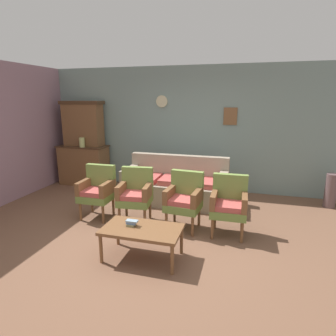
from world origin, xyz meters
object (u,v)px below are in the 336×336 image
object	(u,v)px
book_stack_on_table	(132,223)
floor_vase_by_wall	(331,191)
coffee_table	(142,231)
armchair_near_couch_end	(229,203)
armchair_by_doorway	(98,189)
armchair_row_middle	(184,198)
side_cabinet	(84,165)
floral_couch	(176,186)
armchair_near_cabinet	(135,193)
vase_on_cabinet	(82,142)

from	to	relation	value
book_stack_on_table	floor_vase_by_wall	bearing A→B (deg)	41.44
coffee_table	book_stack_on_table	distance (m)	0.17
armchair_near_couch_end	armchair_by_doorway	bearing A→B (deg)	178.89
armchair_by_doorway	armchair_row_middle	bearing A→B (deg)	-0.59
armchair_row_middle	floor_vase_by_wall	size ratio (longest dim) A/B	1.39
side_cabinet	armchair_by_doorway	xyz separation A→B (m)	(1.31, -1.69, 0.03)
floral_couch	book_stack_on_table	distance (m)	2.09
floral_couch	coffee_table	xyz separation A→B (m)	(0.09, -2.11, 0.05)
side_cabinet	armchair_near_cabinet	size ratio (longest dim) A/B	1.28
vase_on_cabinet	armchair_near_couch_end	distance (m)	3.80
armchair_by_doorway	armchair_row_middle	xyz separation A→B (m)	(1.53, -0.02, 0.00)
armchair_by_doorway	armchair_row_middle	distance (m)	1.53
side_cabinet	floral_couch	xyz separation A→B (m)	(2.42, -0.62, -0.14)
vase_on_cabinet	coffee_table	bearing A→B (deg)	-46.50
armchair_near_cabinet	coffee_table	size ratio (longest dim) A/B	0.90
armchair_row_middle	book_stack_on_table	xyz separation A→B (m)	(-0.47, -1.00, -0.04)
armchair_by_doorway	floor_vase_by_wall	distance (m)	4.31
vase_on_cabinet	armchair_by_doorway	xyz separation A→B (m)	(1.21, -1.51, -0.54)
armchair_by_doorway	book_stack_on_table	world-z (taller)	armchair_by_doorway
armchair_by_doorway	armchair_near_couch_end	bearing A→B (deg)	-1.11
armchair_by_doorway	book_stack_on_table	size ratio (longest dim) A/B	5.88
armchair_near_couch_end	floor_vase_by_wall	world-z (taller)	armchair_near_couch_end
armchair_by_doorway	coffee_table	world-z (taller)	armchair_by_doorway
armchair_by_doorway	armchair_near_couch_end	xyz separation A→B (m)	(2.22, -0.04, 0.00)
floral_couch	floor_vase_by_wall	size ratio (longest dim) A/B	3.11
floor_vase_by_wall	floral_couch	bearing A→B (deg)	-169.85
floral_couch	armchair_near_couch_end	distance (m)	1.58
vase_on_cabinet	armchair_row_middle	bearing A→B (deg)	-29.12
side_cabinet	floor_vase_by_wall	distance (m)	5.31
vase_on_cabinet	floor_vase_by_wall	world-z (taller)	vase_on_cabinet
floral_couch	armchair_row_middle	bearing A→B (deg)	-69.16
coffee_table	floor_vase_by_wall	world-z (taller)	floor_vase_by_wall
vase_on_cabinet	side_cabinet	bearing A→B (deg)	119.08
side_cabinet	armchair_by_doorway	bearing A→B (deg)	-52.18
book_stack_on_table	armchair_near_cabinet	bearing A→B (deg)	109.39
floral_couch	armchair_near_cabinet	bearing A→B (deg)	-111.55
side_cabinet	coffee_table	world-z (taller)	side_cabinet
vase_on_cabinet	book_stack_on_table	distance (m)	3.44
armchair_near_couch_end	coffee_table	xyz separation A→B (m)	(-1.01, -0.99, -0.12)
vase_on_cabinet	armchair_near_cabinet	xyz separation A→B (m)	(1.91, -1.50, -0.54)
vase_on_cabinet	floral_couch	distance (m)	2.47
armchair_row_middle	armchair_near_couch_end	xyz separation A→B (m)	(0.69, -0.03, 0.00)
floral_couch	vase_on_cabinet	bearing A→B (deg)	169.28
armchair_row_middle	side_cabinet	bearing A→B (deg)	149.03
floor_vase_by_wall	armchair_by_doorway	bearing A→B (deg)	-158.37
armchair_near_cabinet	book_stack_on_table	world-z (taller)	armchair_near_cabinet
floral_couch	armchair_near_couch_end	xyz separation A→B (m)	(1.10, -1.11, 0.17)
side_cabinet	coffee_table	xyz separation A→B (m)	(2.51, -2.72, -0.09)
floral_couch	armchair_by_doorway	world-z (taller)	same
armchair_by_doorway	coffee_table	bearing A→B (deg)	-40.70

